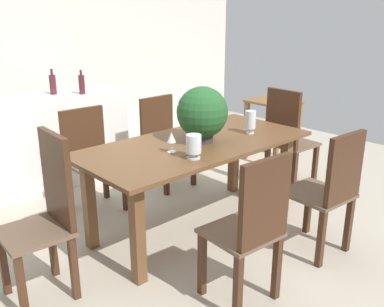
# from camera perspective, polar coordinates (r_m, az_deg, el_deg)

# --- Properties ---
(ground_plane) EXTENTS (7.04, 7.04, 0.00)m
(ground_plane) POSITION_cam_1_polar(r_m,az_deg,el_deg) (3.82, -0.90, -9.04)
(ground_plane) COLOR #BCB29E
(back_wall) EXTENTS (6.40, 0.10, 2.60)m
(back_wall) POSITION_cam_1_polar(r_m,az_deg,el_deg) (5.62, -19.42, 12.74)
(back_wall) COLOR beige
(back_wall) RESTS_ON ground
(dining_table) EXTENTS (1.93, 0.92, 0.76)m
(dining_table) POSITION_cam_1_polar(r_m,az_deg,el_deg) (3.47, 0.51, -0.19)
(dining_table) COLOR brown
(dining_table) RESTS_ON ground
(chair_near_left) EXTENTS (0.45, 0.43, 1.00)m
(chair_near_left) POSITION_cam_1_polar(r_m,az_deg,el_deg) (2.61, 8.01, -9.49)
(chair_near_left) COLOR #422616
(chair_near_left) RESTS_ON ground
(chair_head_end) EXTENTS (0.42, 0.43, 1.07)m
(chair_head_end) POSITION_cam_1_polar(r_m,az_deg,el_deg) (2.84, -18.75, -7.21)
(chair_head_end) COLOR #422616
(chair_head_end) RESTS_ON ground
(chair_foot_end) EXTENTS (0.45, 0.45, 1.04)m
(chair_foot_end) POSITION_cam_1_polar(r_m,az_deg,el_deg) (4.43, 12.58, 2.39)
(chair_foot_end) COLOR #422616
(chair_foot_end) RESTS_ON ground
(chair_near_right) EXTENTS (0.45, 0.47, 0.97)m
(chair_near_right) POSITION_cam_1_polar(r_m,az_deg,el_deg) (3.28, 17.86, -4.46)
(chair_near_right) COLOR #422616
(chair_near_right) RESTS_ON ground
(chair_far_left) EXTENTS (0.47, 0.45, 0.93)m
(chair_far_left) POSITION_cam_1_polar(r_m,az_deg,el_deg) (4.02, -13.52, -0.01)
(chair_far_left) COLOR #422616
(chair_far_left) RESTS_ON ground
(chair_far_right) EXTENTS (0.45, 0.43, 0.93)m
(chair_far_right) POSITION_cam_1_polar(r_m,az_deg,el_deg) (4.48, -3.88, 2.34)
(chair_far_right) COLOR #422616
(chair_far_right) RESTS_ON ground
(flower_centerpiece) EXTENTS (0.42, 0.41, 0.45)m
(flower_centerpiece) POSITION_cam_1_polar(r_m,az_deg,el_deg) (3.40, 1.37, 5.40)
(flower_centerpiece) COLOR #333338
(flower_centerpiece) RESTS_ON dining_table
(crystal_vase_left) EXTENTS (0.11, 0.11, 0.18)m
(crystal_vase_left) POSITION_cam_1_polar(r_m,az_deg,el_deg) (3.03, 0.22, 1.17)
(crystal_vase_left) COLOR silver
(crystal_vase_left) RESTS_ON dining_table
(crystal_vase_center_near) EXTENTS (0.09, 0.09, 0.20)m
(crystal_vase_center_near) POSITION_cam_1_polar(r_m,az_deg,el_deg) (3.69, 7.81, 4.41)
(crystal_vase_center_near) COLOR silver
(crystal_vase_center_near) RESTS_ON dining_table
(crystal_vase_right) EXTENTS (0.10, 0.10, 0.15)m
(crystal_vase_right) POSITION_cam_1_polar(r_m,az_deg,el_deg) (3.74, 3.02, 4.26)
(crystal_vase_right) COLOR silver
(crystal_vase_right) RESTS_ON dining_table
(wine_glass) EXTENTS (0.07, 0.07, 0.16)m
(wine_glass) POSITION_cam_1_polar(r_m,az_deg,el_deg) (3.16, -2.76, 2.06)
(wine_glass) COLOR silver
(wine_glass) RESTS_ON dining_table
(kitchen_counter) EXTENTS (1.47, 0.55, 0.94)m
(kitchen_counter) POSITION_cam_1_polar(r_m,az_deg,el_deg) (4.75, -17.71, 1.76)
(kitchen_counter) COLOR white
(kitchen_counter) RESTS_ON ground
(wine_bottle_green) EXTENTS (0.07, 0.07, 0.26)m
(wine_bottle_green) POSITION_cam_1_polar(r_m,az_deg,el_deg) (4.70, -18.09, 8.81)
(wine_bottle_green) COLOR #511E28
(wine_bottle_green) RESTS_ON kitchen_counter
(wine_bottle_amber) EXTENTS (0.06, 0.06, 0.25)m
(wine_bottle_amber) POSITION_cam_1_polar(r_m,az_deg,el_deg) (4.63, -14.50, 8.95)
(wine_bottle_amber) COLOR #511E28
(wine_bottle_amber) RESTS_ON kitchen_counter
(side_table) EXTENTS (0.51, 0.54, 0.75)m
(side_table) POSITION_cam_1_polar(r_m,az_deg,el_deg) (5.30, 10.75, 4.84)
(side_table) COLOR brown
(side_table) RESTS_ON ground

